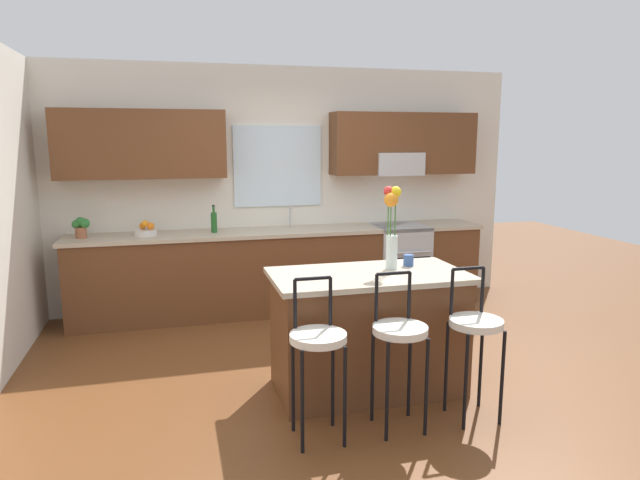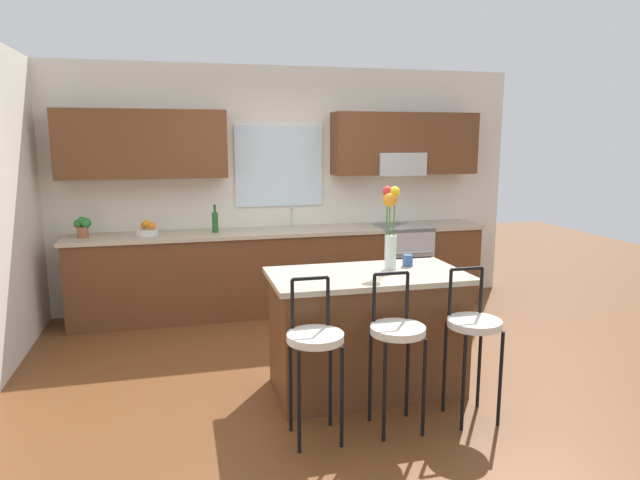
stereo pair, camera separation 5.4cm
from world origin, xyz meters
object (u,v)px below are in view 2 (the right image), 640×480
object	(u,v)px
flower_vase	(391,224)
potted_plant_small	(83,226)
bottle_olive_oil	(215,222)
bar_stool_middle	(397,337)
mug_ceramic	(408,260)
fruit_bowl_oranges	(147,230)
oven_range	(400,264)
kitchen_island	(367,332)
bar_stool_near	(315,344)
bar_stool_far	(473,330)

from	to	relation	value
flower_vase	potted_plant_small	size ratio (longest dim) A/B	2.98
bottle_olive_oil	bar_stool_middle	bearing A→B (deg)	-70.47
mug_ceramic	bottle_olive_oil	bearing A→B (deg)	124.14
fruit_bowl_oranges	bottle_olive_oil	distance (m)	0.70
bar_stool_middle	potted_plant_small	world-z (taller)	potted_plant_small
fruit_bowl_oranges	oven_range	bearing A→B (deg)	-0.57
oven_range	kitchen_island	world-z (taller)	same
flower_vase	bar_stool_near	bearing A→B (deg)	-137.93
potted_plant_small	flower_vase	bearing A→B (deg)	-39.64
fruit_bowl_oranges	bottle_olive_oil	world-z (taller)	bottle_olive_oil
kitchen_island	mug_ceramic	xyz separation A→B (m)	(0.38, 0.14, 0.50)
flower_vase	potted_plant_small	bearing A→B (deg)	140.36
kitchen_island	mug_ceramic	distance (m)	0.65
mug_ceramic	oven_range	bearing A→B (deg)	69.22
oven_range	fruit_bowl_oranges	bearing A→B (deg)	179.43
bar_stool_middle	fruit_bowl_oranges	distance (m)	3.24
kitchen_island	bottle_olive_oil	world-z (taller)	bottle_olive_oil
bar_stool_near	oven_range	bearing A→B (deg)	58.33
bar_stool_middle	bottle_olive_oil	xyz separation A→B (m)	(-0.98, 2.75, 0.40)
kitchen_island	bar_stool_middle	world-z (taller)	bar_stool_middle
bar_stool_far	flower_vase	size ratio (longest dim) A/B	1.64
bar_stool_far	fruit_bowl_oranges	bearing A→B (deg)	128.92
mug_ceramic	bottle_olive_oil	size ratio (longest dim) A/B	0.30
mug_ceramic	bottle_olive_oil	world-z (taller)	bottle_olive_oil
mug_ceramic	fruit_bowl_oranges	distance (m)	2.87
flower_vase	bottle_olive_oil	world-z (taller)	flower_vase
kitchen_island	fruit_bowl_oranges	distance (m)	2.77
bar_stool_near	bar_stool_far	distance (m)	1.10
flower_vase	bottle_olive_oil	size ratio (longest dim) A/B	2.15
bar_stool_far	bar_stool_near	bearing A→B (deg)	180.00
bar_stool_far	mug_ceramic	bearing A→B (deg)	102.65
bar_stool_far	flower_vase	distance (m)	1.00
bar_stool_far	flower_vase	bearing A→B (deg)	116.85
bar_stool_middle	mug_ceramic	world-z (taller)	bar_stool_middle
oven_range	bar_stool_near	xyz separation A→B (m)	(-1.68, -2.73, 0.18)
flower_vase	potted_plant_small	distance (m)	3.25
kitchen_island	bar_stool_near	bearing A→B (deg)	-132.27
fruit_bowl_oranges	potted_plant_small	world-z (taller)	potted_plant_small
oven_range	bar_stool_far	xyz separation A→B (m)	(-0.58, -2.73, 0.18)
bar_stool_far	potted_plant_small	bearing A→B (deg)	135.94
fruit_bowl_oranges	potted_plant_small	xyz separation A→B (m)	(-0.62, -0.00, 0.07)
fruit_bowl_oranges	potted_plant_small	bearing A→B (deg)	-179.60
oven_range	potted_plant_small	bearing A→B (deg)	179.60
oven_range	bar_stool_near	bearing A→B (deg)	-121.67
bar_stool_near	bar_stool_middle	bearing A→B (deg)	0.00
bar_stool_far	bottle_olive_oil	xyz separation A→B (m)	(-1.53, 2.75, 0.40)
bar_stool_middle	flower_vase	xyz separation A→B (m)	(0.21, 0.68, 0.64)
flower_vase	fruit_bowl_oranges	bearing A→B (deg)	132.19
kitchen_island	mug_ceramic	world-z (taller)	mug_ceramic
flower_vase	mug_ceramic	world-z (taller)	flower_vase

